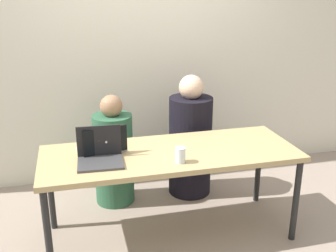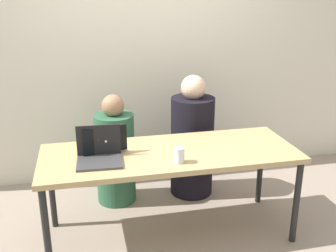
# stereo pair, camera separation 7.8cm
# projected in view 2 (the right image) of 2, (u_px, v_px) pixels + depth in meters

# --- Properties ---
(ground_plane) EXTENTS (12.00, 12.00, 0.00)m
(ground_plane) POSITION_uv_depth(u_px,v_px,m) (170.00, 233.00, 3.25)
(ground_plane) COLOR gray
(back_wall) EXTENTS (5.10, 0.10, 2.55)m
(back_wall) POSITION_uv_depth(u_px,v_px,m) (143.00, 56.00, 3.98)
(back_wall) COLOR beige
(back_wall) RESTS_ON ground
(desk) EXTENTS (1.96, 0.74, 0.73)m
(desk) POSITION_uv_depth(u_px,v_px,m) (170.00, 158.00, 3.03)
(desk) COLOR tan
(desk) RESTS_ON ground
(person_on_left) EXTENTS (0.43, 0.43, 1.04)m
(person_on_left) POSITION_uv_depth(u_px,v_px,m) (115.00, 155.00, 3.63)
(person_on_left) COLOR #2B5A3E
(person_on_left) RESTS_ON ground
(person_on_right) EXTENTS (0.41, 0.41, 1.18)m
(person_on_right) POSITION_uv_depth(u_px,v_px,m) (192.00, 142.00, 3.77)
(person_on_right) COLOR black
(person_on_right) RESTS_ON ground
(laptop_front_left) EXTENTS (0.33, 0.30, 0.25)m
(laptop_front_left) POSITION_uv_depth(u_px,v_px,m) (99.00, 154.00, 2.82)
(laptop_front_left) COLOR #3D3C3F
(laptop_front_left) RESTS_ON desk
(laptop_back_left) EXTENTS (0.38, 0.30, 0.22)m
(laptop_back_left) POSITION_uv_depth(u_px,v_px,m) (103.00, 146.00, 2.99)
(laptop_back_left) COLOR silver
(laptop_back_left) RESTS_ON desk
(water_glass_center) EXTENTS (0.08, 0.08, 0.11)m
(water_glass_center) POSITION_uv_depth(u_px,v_px,m) (179.00, 156.00, 2.80)
(water_glass_center) COLOR silver
(water_glass_center) RESTS_ON desk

